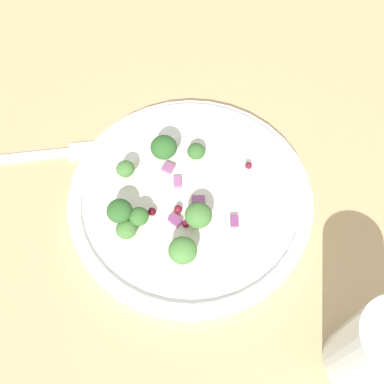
{
  "coord_description": "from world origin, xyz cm",
  "views": [
    {
      "loc": [
        -10.66,
        -22.19,
        45.42
      ],
      "look_at": [
        -1.23,
        -0.45,
        2.7
      ],
      "focal_mm": 43.45,
      "sensor_mm": 36.0,
      "label": 1
    }
  ],
  "objects_px": {
    "plate": "(192,200)",
    "broccoli_floret_1": "(198,216)",
    "water_glass": "(377,350)",
    "broccoli_floret_0": "(126,229)",
    "fork": "(30,156)",
    "broccoli_floret_2": "(183,251)"
  },
  "relations": [
    {
      "from": "plate",
      "to": "broccoli_floret_1",
      "type": "distance_m",
      "value": 0.04
    },
    {
      "from": "fork",
      "to": "water_glass",
      "type": "height_order",
      "value": "water_glass"
    },
    {
      "from": "broccoli_floret_2",
      "to": "broccoli_floret_0",
      "type": "bearing_deg",
      "value": 132.7
    },
    {
      "from": "broccoli_floret_0",
      "to": "water_glass",
      "type": "distance_m",
      "value": 0.25
    },
    {
      "from": "plate",
      "to": "broccoli_floret_2",
      "type": "height_order",
      "value": "broccoli_floret_2"
    },
    {
      "from": "broccoli_floret_1",
      "to": "fork",
      "type": "bearing_deg",
      "value": 131.02
    },
    {
      "from": "fork",
      "to": "water_glass",
      "type": "relative_size",
      "value": 1.68
    },
    {
      "from": "broccoli_floret_0",
      "to": "fork",
      "type": "relative_size",
      "value": 0.12
    },
    {
      "from": "broccoli_floret_2",
      "to": "fork",
      "type": "height_order",
      "value": "broccoli_floret_2"
    },
    {
      "from": "broccoli_floret_1",
      "to": "plate",
      "type": "bearing_deg",
      "value": 78.1
    },
    {
      "from": "broccoli_floret_1",
      "to": "fork",
      "type": "xyz_separation_m",
      "value": [
        -0.14,
        0.16,
        -0.03
      ]
    },
    {
      "from": "plate",
      "to": "water_glass",
      "type": "bearing_deg",
      "value": -70.56
    },
    {
      "from": "plate",
      "to": "water_glass",
      "type": "height_order",
      "value": "water_glass"
    },
    {
      "from": "fork",
      "to": "water_glass",
      "type": "bearing_deg",
      "value": -57.01
    },
    {
      "from": "broccoli_floret_0",
      "to": "fork",
      "type": "xyz_separation_m",
      "value": [
        -0.07,
        0.14,
        -0.02
      ]
    },
    {
      "from": "broccoli_floret_2",
      "to": "water_glass",
      "type": "distance_m",
      "value": 0.19
    },
    {
      "from": "plate",
      "to": "broccoli_floret_0",
      "type": "xyz_separation_m",
      "value": [
        -0.08,
        -0.01,
        0.02
      ]
    },
    {
      "from": "broccoli_floret_0",
      "to": "broccoli_floret_1",
      "type": "height_order",
      "value": "broccoli_floret_1"
    },
    {
      "from": "fork",
      "to": "water_glass",
      "type": "distance_m",
      "value": 0.41
    },
    {
      "from": "water_glass",
      "to": "broccoli_floret_0",
      "type": "bearing_deg",
      "value": 127.41
    },
    {
      "from": "plate",
      "to": "broccoli_floret_1",
      "type": "height_order",
      "value": "broccoli_floret_1"
    },
    {
      "from": "plate",
      "to": "fork",
      "type": "distance_m",
      "value": 0.2
    }
  ]
}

